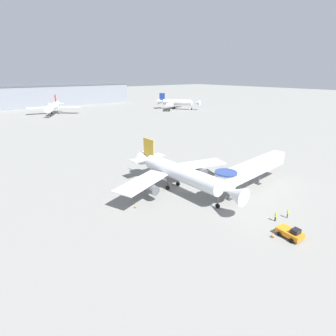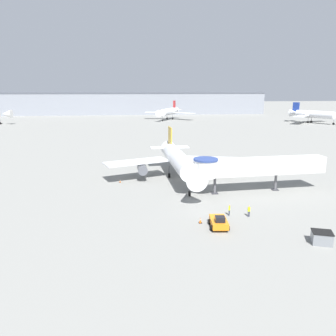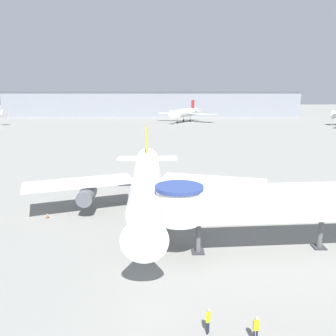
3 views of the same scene
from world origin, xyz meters
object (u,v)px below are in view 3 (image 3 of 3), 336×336
(ground_crew_marshaller, at_px, (208,319))
(ground_crew_wing_walker, at_px, (256,328))
(main_airplane, at_px, (147,182))
(background_jet_red_tail, at_px, (185,113))
(jet_bridge, at_px, (273,202))
(traffic_cone_port_wing, at_px, (47,215))

(ground_crew_marshaller, distance_m, ground_crew_wing_walker, 2.68)
(main_airplane, relative_size, background_jet_red_tail, 1.03)
(jet_bridge, bearing_deg, traffic_cone_port_wing, 156.39)
(main_airplane, xyz_separation_m, traffic_cone_port_wing, (-11.22, -0.88, -3.62))
(ground_crew_wing_walker, bearing_deg, traffic_cone_port_wing, 130.15)
(ground_crew_wing_walker, distance_m, background_jet_red_tail, 147.31)
(traffic_cone_port_wing, distance_m, background_jet_red_tail, 130.23)
(jet_bridge, height_order, ground_crew_wing_walker, jet_bridge)
(ground_crew_wing_walker, height_order, background_jet_red_tail, background_jet_red_tail)
(background_jet_red_tail, bearing_deg, ground_crew_wing_walker, -65.18)
(main_airplane, xyz_separation_m, ground_crew_marshaller, (4.60, -19.28, -2.95))
(background_jet_red_tail, bearing_deg, ground_crew_marshaller, -66.20)
(ground_crew_marshaller, bearing_deg, traffic_cone_port_wing, 66.59)
(jet_bridge, relative_size, ground_crew_wing_walker, 14.53)
(jet_bridge, bearing_deg, main_airplane, 138.08)
(main_airplane, height_order, traffic_cone_port_wing, main_airplane)
(jet_bridge, xyz_separation_m, ground_crew_marshaller, (-6.83, -10.47, -3.51))
(traffic_cone_port_wing, xyz_separation_m, ground_crew_marshaller, (15.83, -18.40, 0.66))
(jet_bridge, xyz_separation_m, traffic_cone_port_wing, (-22.66, 7.93, -4.17))
(main_airplane, relative_size, traffic_cone_port_wing, 49.04)
(jet_bridge, distance_m, ground_crew_marshaller, 12.98)
(jet_bridge, relative_size, ground_crew_marshaller, 14.35)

